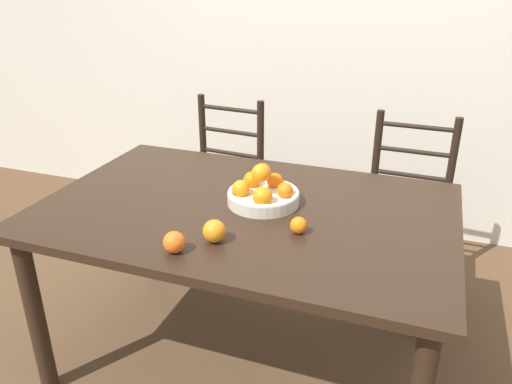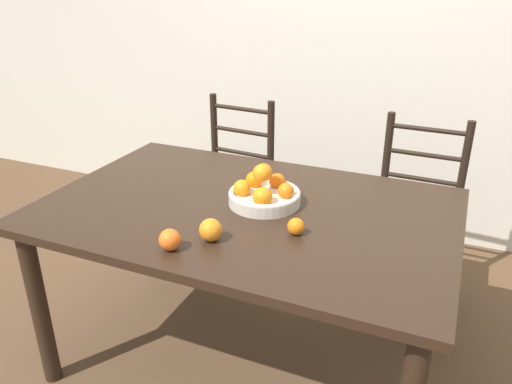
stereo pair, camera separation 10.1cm
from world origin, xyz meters
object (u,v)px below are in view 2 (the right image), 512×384
(chair_right, at_px, (414,215))
(orange_loose_1, at_px, (210,230))
(orange_loose_2, at_px, (170,240))
(fruit_bowl, at_px, (264,192))
(chair_left, at_px, (230,183))
(orange_loose_0, at_px, (296,226))

(chair_right, bearing_deg, orange_loose_1, -116.34)
(orange_loose_2, xyz_separation_m, chair_right, (0.67, 1.19, -0.32))
(fruit_bowl, xyz_separation_m, chair_right, (0.52, 0.74, -0.33))
(chair_left, xyz_separation_m, chair_right, (1.04, 0.00, 0.00))
(orange_loose_2, bearing_deg, chair_left, 107.03)
(fruit_bowl, height_order, orange_loose_0, fruit_bowl)
(chair_left, bearing_deg, chair_right, 4.64)
(orange_loose_1, relative_size, chair_right, 0.08)
(chair_left, bearing_deg, orange_loose_1, -62.53)
(fruit_bowl, xyz_separation_m, chair_left, (-0.51, 0.74, -0.33))
(orange_loose_0, xyz_separation_m, orange_loose_2, (-0.35, -0.26, 0.01))
(orange_loose_1, relative_size, orange_loose_2, 1.09)
(fruit_bowl, bearing_deg, orange_loose_2, -108.15)
(fruit_bowl, height_order, chair_right, chair_right)
(orange_loose_2, xyz_separation_m, chair_left, (-0.37, 1.19, -0.32))
(orange_loose_1, distance_m, chair_right, 1.27)
(orange_loose_0, bearing_deg, fruit_bowl, 136.40)
(orange_loose_0, relative_size, chair_right, 0.06)
(fruit_bowl, distance_m, orange_loose_0, 0.28)
(fruit_bowl, distance_m, chair_left, 0.96)
(chair_right, bearing_deg, fruit_bowl, -123.47)
(orange_loose_1, bearing_deg, orange_loose_0, 31.35)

